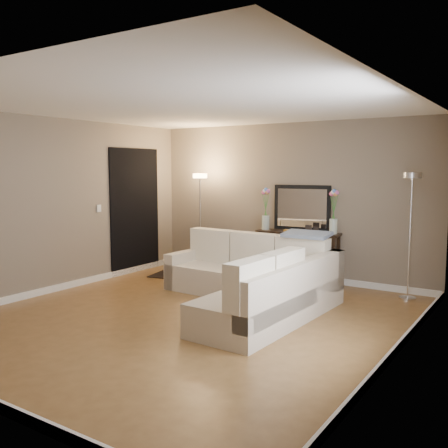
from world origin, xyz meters
The scene contains 21 objects.
floor centered at (0.00, 0.00, -0.01)m, with size 5.00×5.50×0.01m, color brown.
ceiling centered at (0.00, 0.00, 2.60)m, with size 5.00×5.50×0.01m, color white.
wall_back centered at (0.00, 2.76, 1.30)m, with size 5.00×0.02×2.60m, color #786C5C.
wall_left centered at (-2.51, 0.00, 1.30)m, with size 0.02×5.50×2.60m, color #786C5C.
wall_right centered at (2.51, 0.00, 1.30)m, with size 0.02×5.50×2.60m, color #786C5C.
baseboard_back centered at (0.00, 2.73, 0.05)m, with size 5.00×0.03×0.10m, color white.
baseboard_left centered at (-2.48, 0.00, 0.05)m, with size 0.03×5.50×0.10m, color white.
baseboard_right centered at (2.48, 0.00, 0.05)m, with size 0.03×5.50×0.10m, color white.
doorway centered at (-2.48, 1.70, 1.10)m, with size 0.02×1.20×2.20m, color black.
switch_plate centered at (-2.48, 0.85, 1.20)m, with size 0.02×0.08×0.12m, color white.
sectional_sofa centered at (0.40, 0.95, 0.33)m, with size 2.58×2.54×0.90m.
throw_blanket centered at (0.88, 1.56, 0.94)m, with size 0.64×0.37×0.05m, color slate.
console_table centered at (0.22, 2.52, 0.47)m, with size 1.38×0.49×0.83m.
leaning_mirror centered at (0.29, 2.70, 1.21)m, with size 0.96×0.14×0.75m.
table_decor centered at (0.31, 2.49, 0.85)m, with size 0.58×0.14×0.14m.
flower_vase_left centered at (-0.26, 2.47, 1.12)m, with size 0.16×0.14×0.71m.
flower_vase_right centered at (0.88, 2.58, 1.12)m, with size 0.16×0.14×0.71m.
floor_lamp_lit centered at (-1.51, 2.33, 1.24)m, with size 0.30×0.30×1.76m.
floor_lamp_unlit centered at (2.07, 2.40, 1.27)m, with size 0.32×0.32×1.79m.
charcoal_rug centered at (-1.53, 1.98, 0.01)m, with size 1.15×0.86×0.02m, color black.
black_bag centered at (-1.69, 1.84, 0.16)m, with size 0.32×0.23×0.21m, color black.
Camera 1 is at (3.68, -4.82, 1.85)m, focal length 40.00 mm.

